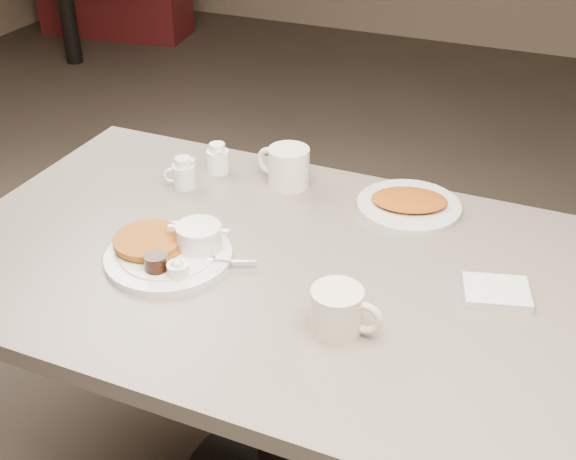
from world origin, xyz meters
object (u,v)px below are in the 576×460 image
at_px(diner_table, 285,324).
at_px(coffee_mug_near, 339,310).
at_px(main_plate, 172,249).
at_px(hash_plate, 409,204).
at_px(creamer_right, 218,159).
at_px(coffee_mug_far, 287,167).
at_px(creamer_left, 184,174).

relative_size(diner_table, coffee_mug_near, 10.77).
bearing_deg(main_plate, coffee_mug_near, -11.94).
bearing_deg(hash_plate, main_plate, -135.80).
height_order(main_plate, hash_plate, main_plate).
distance_m(diner_table, creamer_right, 0.50).
bearing_deg(coffee_mug_near, coffee_mug_far, 122.63).
height_order(coffee_mug_far, creamer_left, coffee_mug_far).
distance_m(creamer_left, creamer_right, 0.11).
xyz_separation_m(coffee_mug_near, coffee_mug_far, (-0.31, 0.49, 0.00)).
bearing_deg(diner_table, coffee_mug_near, -42.36).
distance_m(diner_table, main_plate, 0.31).
height_order(diner_table, creamer_right, creamer_right).
relative_size(creamer_left, creamer_right, 1.00).
relative_size(coffee_mug_far, creamer_right, 1.92).
bearing_deg(diner_table, hash_plate, 60.37).
xyz_separation_m(coffee_mug_near, creamer_right, (-0.51, 0.48, -0.01)).
bearing_deg(main_plate, diner_table, 18.83).
distance_m(main_plate, coffee_mug_near, 0.42).
xyz_separation_m(diner_table, coffee_mug_far, (-0.13, 0.32, 0.22)).
relative_size(main_plate, coffee_mug_near, 2.56).
distance_m(coffee_mug_far, hash_plate, 0.32).
relative_size(coffee_mug_near, hash_plate, 0.45).
xyz_separation_m(creamer_right, hash_plate, (0.51, 0.01, -0.02)).
bearing_deg(creamer_left, diner_table, -29.88).
bearing_deg(diner_table, creamer_left, 150.12).
distance_m(main_plate, creamer_left, 0.32).
xyz_separation_m(coffee_mug_far, creamer_left, (-0.23, -0.11, -0.01)).
height_order(diner_table, coffee_mug_near, coffee_mug_near).
height_order(coffee_mug_far, creamer_right, coffee_mug_far).
xyz_separation_m(diner_table, hash_plate, (0.18, 0.32, 0.18)).
relative_size(diner_table, main_plate, 4.21).
bearing_deg(creamer_left, coffee_mug_near, -34.46).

